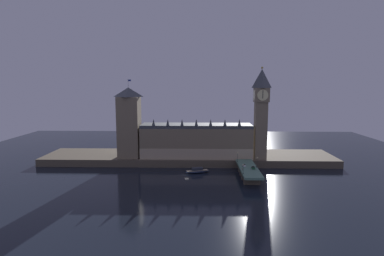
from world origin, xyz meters
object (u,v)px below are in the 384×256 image
at_px(pedestrian_mid_walk, 256,166).
at_px(victoria_tower, 129,122).
at_px(pedestrian_near_rail, 242,169).
at_px(car_southbound_lead, 253,168).
at_px(boat_upstream, 197,171).
at_px(car_northbound_lead, 244,165).
at_px(street_lamp_mid, 257,161).
at_px(street_lamp_near, 243,168).
at_px(clock_tower, 261,111).
at_px(street_lamp_far, 238,156).

bearing_deg(pedestrian_mid_walk, victoria_tower, 159.44).
xyz_separation_m(victoria_tower, pedestrian_near_rail, (78.50, -41.67, -23.90)).
xyz_separation_m(car_southbound_lead, boat_upstream, (-35.34, 12.68, -5.87)).
xyz_separation_m(car_northbound_lead, car_southbound_lead, (4.99, -5.73, 0.04)).
relative_size(pedestrian_near_rail, boat_upstream, 0.09).
relative_size(victoria_tower, boat_upstream, 3.40).
bearing_deg(street_lamp_mid, car_southbound_lead, -134.77).
relative_size(pedestrian_mid_walk, street_lamp_near, 0.27).
distance_m(car_northbound_lead, street_lamp_mid, 9.10).
bearing_deg(car_northbound_lead, street_lamp_near, -99.37).
height_order(clock_tower, street_lamp_mid, clock_tower).
bearing_deg(street_lamp_far, car_southbound_lead, -65.92).
height_order(car_southbound_lead, street_lamp_far, street_lamp_far).
distance_m(victoria_tower, street_lamp_far, 83.08).
relative_size(victoria_tower, street_lamp_far, 8.56).
height_order(car_northbound_lead, street_lamp_near, street_lamp_near).
relative_size(victoria_tower, street_lamp_near, 9.55).
relative_size(car_northbound_lead, car_southbound_lead, 0.96).
relative_size(car_northbound_lead, pedestrian_mid_walk, 2.54).
distance_m(car_northbound_lead, street_lamp_far, 12.76).
distance_m(clock_tower, victoria_tower, 96.64).
xyz_separation_m(clock_tower, victoria_tower, (-96.15, 3.47, -9.10)).
bearing_deg(car_northbound_lead, car_southbound_lead, -48.95).
bearing_deg(street_lamp_mid, boat_upstream, 165.67).
bearing_deg(boat_upstream, car_northbound_lead, -12.90).
xyz_separation_m(pedestrian_mid_walk, street_lamp_far, (-10.37, 13.67, 3.35)).
distance_m(pedestrian_near_rail, pedestrian_mid_walk, 13.09).
relative_size(car_southbound_lead, boat_upstream, 0.26).
xyz_separation_m(pedestrian_near_rail, street_lamp_mid, (10.37, 7.43, 3.42)).
bearing_deg(pedestrian_mid_walk, street_lamp_near, -123.34).
bearing_deg(car_southbound_lead, pedestrian_near_rail, -148.88).
relative_size(clock_tower, car_northbound_lead, 15.96).
xyz_separation_m(victoria_tower, street_lamp_mid, (88.88, -34.24, -20.48)).
distance_m(pedestrian_mid_walk, street_lamp_far, 17.49).
bearing_deg(car_northbound_lead, pedestrian_mid_walk, -13.26).
bearing_deg(boat_upstream, street_lamp_mid, -14.33).
distance_m(clock_tower, street_lamp_mid, 43.30).
relative_size(pedestrian_mid_walk, street_lamp_mid, 0.24).
bearing_deg(car_northbound_lead, pedestrian_near_rail, -103.68).
xyz_separation_m(street_lamp_near, street_lamp_mid, (10.77, 14.72, 0.47)).
bearing_deg(street_lamp_far, boat_upstream, -169.76).
distance_m(clock_tower, car_northbound_lead, 45.95).
bearing_deg(clock_tower, street_lamp_far, -138.36).
relative_size(clock_tower, street_lamp_far, 9.84).
bearing_deg(pedestrian_mid_walk, street_lamp_mid, -69.09).
distance_m(street_lamp_mid, boat_upstream, 40.57).
relative_size(car_northbound_lead, street_lamp_far, 0.62).
bearing_deg(car_northbound_lead, street_lamp_far, 103.65).
xyz_separation_m(pedestrian_near_rail, street_lamp_near, (-0.40, -7.29, 2.96)).
bearing_deg(pedestrian_mid_walk, clock_tower, 75.52).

